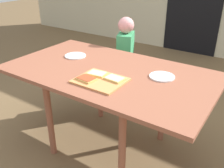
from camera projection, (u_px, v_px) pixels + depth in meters
ground_plane at (109, 145)px, 2.20m from camera, size 16.00×16.00×0.00m
dining_table at (109, 78)px, 1.91m from camera, size 1.57×0.89×0.71m
cutting_board at (100, 80)px, 1.71m from camera, size 0.33×0.28×0.01m
pizza_slice_far_left at (97, 74)px, 1.78m from camera, size 0.14×0.11×0.01m
pizza_slice_far_right at (115, 79)px, 1.71m from camera, size 0.14×0.10×0.01m
pizza_slice_near_left at (86, 79)px, 1.71m from camera, size 0.14×0.10×0.01m
plate_white_left at (75, 56)px, 2.15m from camera, size 0.18×0.18×0.01m
plate_white_right at (162, 77)px, 1.77m from camera, size 0.18×0.18×0.01m
child_left at (125, 58)px, 2.58m from camera, size 0.22×0.27×0.96m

